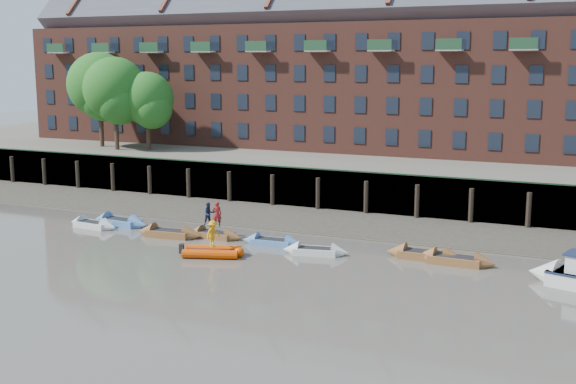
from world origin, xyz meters
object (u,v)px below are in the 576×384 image
Objects in this scene: rowboat_1 at (120,222)px; person_rower_b at (209,214)px; rowboat_0 at (93,225)px; rowboat_5 at (315,251)px; person_rower_a at (217,214)px; person_rib_crew at (213,234)px; rowboat_3 at (215,235)px; rib_tender at (214,252)px; motor_launch at (576,276)px; rowboat_4 at (272,242)px; rowboat_2 at (169,233)px; rowboat_7 at (455,260)px; rowboat_6 at (425,255)px.

person_rower_b reaches higher than rowboat_1.
rowboat_0 reaches higher than rowboat_5.
person_rower_a is 4.55m from person_rib_crew.
rib_tender is (2.29, -4.04, 0.06)m from rowboat_3.
person_rower_a is at bearing -14.32° from rowboat_3.
rowboat_5 is 6.36m from person_rib_crew.
motor_launch reaches higher than rowboat_5.
rowboat_1 reaches higher than rowboat_4.
person_rower_a is at bearing 175.06° from rowboat_4.
rowboat_2 is 3.01m from person_rower_b.
rowboat_3 is 4.88m from person_rib_crew.
rowboat_1 is 24.12m from rowboat_7.
person_rower_b reaches higher than rowboat_5.
rowboat_7 reaches higher than rowboat_4.
rowboat_3 is 2.42× the size of person_rower_a.
rowboat_2 is (6.52, -0.10, 0.03)m from rowboat_0.
person_rower_b is at bearing 160.01° from rowboat_5.
person_rower_b is at bearing -178.52° from rowboat_6.
rowboat_3 is 15.99m from rowboat_7.
rowboat_7 is (18.93, 1.21, 0.00)m from rowboat_2.
rowboat_4 is at bearing 153.08° from rowboat_5.
person_rower_b is at bearing 168.01° from rowboat_3.
rowboat_6 is 2.88× the size of person_rib_crew.
rowboat_1 is at bearing 162.80° from rowboat_5.
rowboat_7 is at bearing 3.88° from rowboat_3.
rowboat_6 is 8.81m from motor_launch.
rowboat_4 is 4.37m from person_rower_a.
rowboat_2 is 1.13× the size of rowboat_5.
motor_launch is (18.27, -1.38, 0.40)m from rowboat_4.
rowboat_5 is at bearing -47.57° from person_rib_crew.
person_rower_b reaches higher than rowboat_0.
rowboat_1 is 30.84m from motor_launch.
rowboat_1 is at bearing -179.71° from rowboat_7.
person_rower_a is (0.25, -0.08, 1.46)m from rowboat_3.
rowboat_3 is 14.13m from rowboat_6.
motor_launch is (30.77, -2.09, 0.36)m from rowboat_1.
motor_launch is at bearing -0.90° from rowboat_3.
rowboat_4 reaches higher than rib_tender.
rowboat_6 is at bearing -54.56° from person_rib_crew.
rowboat_2 is at bearing -177.18° from rowboat_4.
person_rib_crew is at bearing -58.14° from rowboat_3.
person_rower_a is (-22.39, 1.49, 1.06)m from motor_launch.
rowboat_1 is 22.24m from rowboat_6.
rib_tender is 2.41× the size of person_rower_b.
rowboat_0 is 32.10m from motor_launch.
person_rib_crew is (11.73, -3.26, 1.20)m from rowboat_0.
rowboat_0 is at bearing -28.71° from person_rower_a.
person_rower_b reaches higher than rowboat_3.
rowboat_3 is 4.38m from rowboat_4.
rowboat_0 is 1.03× the size of rowboat_3.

